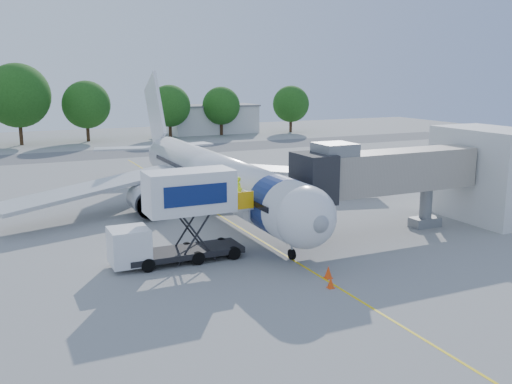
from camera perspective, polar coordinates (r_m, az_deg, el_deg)
name	(u,v)px	position (r m, az deg, el deg)	size (l,w,h in m)	color
ground	(232,223)	(43.20, -2.44, -3.10)	(160.00, 160.00, 0.00)	gray
guidance_line	(232,223)	(43.20, -2.44, -3.09)	(0.15, 70.00, 0.01)	yellow
taxiway_strip	(117,153)	(82.89, -13.69, 3.79)	(120.00, 10.00, 0.01)	#59595B
aircraft	(212,176)	(46.31, -4.43, 1.63)	(34.17, 37.73, 11.35)	silver
jet_bridge	(377,173)	(40.21, 12.02, 1.86)	(13.90, 3.20, 6.60)	#9E9487
terminal_stub	(488,174)	(47.35, 22.21, 1.68)	(5.00, 8.00, 7.00)	silver
catering_hiloader	(179,217)	(34.07, -7.69, -2.49)	(8.50, 2.44, 5.50)	black
ground_tug	(402,276)	(31.20, 14.41, -8.10)	(3.56, 2.38, 1.30)	white
safety_cone_a	(331,283)	(30.63, 7.48, -8.98)	(0.38, 0.38, 0.61)	#FB450D
safety_cone_b	(328,272)	(31.99, 7.24, -7.97)	(0.44, 0.44, 0.71)	#FB450D
outbuilding_right	(213,119)	(107.83, -4.33, 7.30)	(16.40, 7.40, 5.30)	silver
tree_c	(18,96)	(96.55, -22.72, 8.89)	(9.93, 9.93, 12.66)	#382314
tree_d	(86,105)	(98.16, -16.61, 8.37)	(7.79, 7.79, 9.93)	#382314
tree_e	(170,106)	(100.02, -8.64, 8.51)	(7.18, 7.18, 9.16)	#382314
tree_f	(221,106)	(104.41, -3.50, 8.61)	(6.84, 6.84, 8.72)	#382314
tree_g	(291,104)	(109.69, 3.51, 8.78)	(6.89, 6.89, 8.79)	#382314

